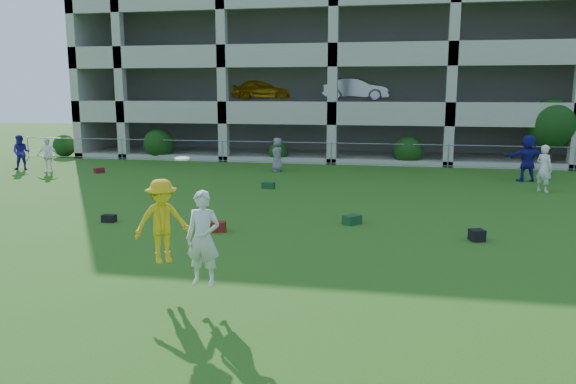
% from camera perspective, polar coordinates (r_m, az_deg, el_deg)
% --- Properties ---
extents(ground, '(100.00, 100.00, 0.00)m').
position_cam_1_polar(ground, '(11.71, -6.71, -9.22)').
color(ground, '#235114').
rests_on(ground, ground).
extents(bystander_a, '(1.01, 0.90, 1.73)m').
position_cam_1_polar(bystander_a, '(30.76, -25.48, 3.64)').
color(bystander_a, navy).
rests_on(bystander_a, ground).
extents(bystander_b, '(1.02, 0.55, 1.66)m').
position_cam_1_polar(bystander_b, '(29.13, -23.24, 3.42)').
color(bystander_b, white).
rests_on(bystander_b, ground).
extents(bystander_c, '(0.78, 0.94, 1.64)m').
position_cam_1_polar(bystander_c, '(27.28, -1.09, 3.82)').
color(bystander_c, slate).
rests_on(bystander_c, ground).
extents(bystander_d, '(1.95, 0.89, 2.03)m').
position_cam_1_polar(bystander_d, '(26.34, 23.17, 3.18)').
color(bystander_d, navy).
rests_on(bystander_d, ground).
extents(bystander_e, '(0.77, 0.79, 1.84)m').
position_cam_1_polar(bystander_e, '(23.87, 24.57, 2.19)').
color(bystander_e, silver).
rests_on(bystander_e, ground).
extents(bag_red_a, '(0.60, 0.40, 0.28)m').
position_cam_1_polar(bag_red_a, '(15.84, -7.34, -3.51)').
color(bag_red_a, '#52170E').
rests_on(bag_red_a, ground).
extents(bag_black_b, '(0.40, 0.25, 0.22)m').
position_cam_1_polar(bag_black_b, '(17.68, -17.72, -2.57)').
color(bag_black_b, black).
rests_on(bag_black_b, ground).
extents(bag_green_c, '(0.60, 0.60, 0.26)m').
position_cam_1_polar(bag_green_c, '(16.71, 6.52, -2.80)').
color(bag_green_c, '#153B20').
rests_on(bag_green_c, ground).
extents(crate_d, '(0.45, 0.45, 0.30)m').
position_cam_1_polar(crate_d, '(15.58, 18.64, -4.18)').
color(crate_d, black).
rests_on(crate_d, ground).
extents(bag_red_f, '(0.50, 0.53, 0.24)m').
position_cam_1_polar(bag_red_f, '(28.33, -18.63, 2.10)').
color(bag_red_f, '#570F1E').
rests_on(bag_red_f, ground).
extents(bag_green_g, '(0.52, 0.34, 0.25)m').
position_cam_1_polar(bag_green_g, '(22.58, -2.02, 0.68)').
color(bag_green_g, '#163D22').
rests_on(bag_green_g, ground).
extents(frisbee_contest, '(1.98, 1.39, 2.30)m').
position_cam_1_polar(frisbee_contest, '(10.86, -11.51, -3.41)').
color(frisbee_contest, gold).
rests_on(frisbee_contest, ground).
extents(parking_garage, '(30.00, 14.00, 12.00)m').
position_cam_1_polar(parking_garage, '(38.41, 6.07, 13.41)').
color(parking_garage, '#9E998C').
rests_on(parking_garage, ground).
extents(fence, '(36.06, 0.06, 1.20)m').
position_cam_1_polar(fence, '(29.88, 4.41, 3.96)').
color(fence, gray).
rests_on(fence, ground).
extents(shrub_row, '(34.38, 2.52, 3.50)m').
position_cam_1_polar(shrub_row, '(30.32, 13.28, 5.51)').
color(shrub_row, '#163D11').
rests_on(shrub_row, ground).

